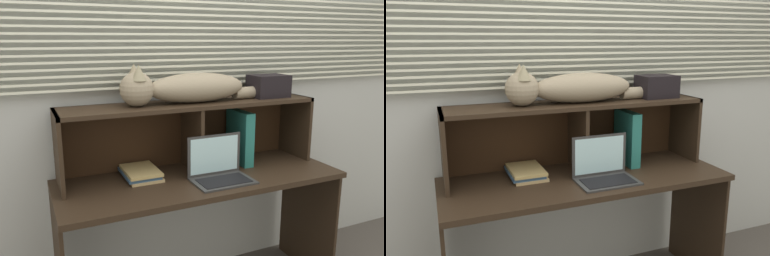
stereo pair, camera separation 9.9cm
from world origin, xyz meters
TOP-DOWN VIEW (x-y plane):
  - back_panel_with_blinds at (0.00, 0.55)m, footprint 4.40×0.08m
  - desk at (0.00, 0.23)m, footprint 1.55×0.57m
  - hutch_shelf_unit at (-0.00, 0.38)m, footprint 1.46×0.30m
  - cat at (-0.04, 0.35)m, footprint 0.97×0.20m
  - laptop at (0.07, 0.14)m, footprint 0.32×0.21m
  - binder_upright at (0.31, 0.35)m, footprint 0.06×0.23m
  - book_stack at (-0.31, 0.35)m, footprint 0.19×0.26m
  - storage_box at (0.50, 0.35)m, footprint 0.22×0.16m

SIDE VIEW (x-z plane):
  - desk at x=0.00m, z-range 0.24..1.00m
  - book_stack at x=-0.31m, z-range 0.76..0.81m
  - laptop at x=0.07m, z-range 0.70..0.93m
  - binder_upright at x=0.31m, z-range 0.76..1.08m
  - hutch_shelf_unit at x=0.00m, z-range 0.84..1.23m
  - storage_box at x=0.50m, z-range 1.15..1.28m
  - cat at x=-0.04m, z-range 1.13..1.34m
  - back_panel_with_blinds at x=0.00m, z-range 0.01..2.51m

